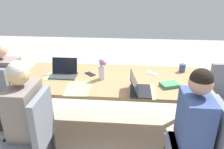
% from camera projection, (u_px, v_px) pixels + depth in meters
% --- Properties ---
extents(ground_plane, '(10.00, 10.00, 0.00)m').
position_uv_depth(ground_plane, '(112.00, 128.00, 2.97)').
color(ground_plane, '#B2A899').
extents(dining_table, '(2.24, 0.94, 0.74)m').
position_uv_depth(dining_table, '(112.00, 84.00, 2.71)').
color(dining_table, '#9E754C').
rests_on(dining_table, ground_plane).
extents(chair_head_left_left_near, '(0.44, 0.44, 0.90)m').
position_uv_depth(chair_head_left_left_near, '(0.00, 94.00, 2.81)').
color(chair_head_left_left_near, slate).
rests_on(chair_head_left_left_near, ground_plane).
extents(person_head_left_left_near, '(0.40, 0.36, 1.19)m').
position_uv_depth(person_head_left_left_near, '(7.00, 90.00, 2.87)').
color(person_head_left_left_near, '#2D2D33').
rests_on(person_head_left_left_near, ground_plane).
extents(chair_near_left_mid, '(0.44, 0.44, 0.90)m').
position_uv_depth(chair_near_left_mid, '(33.00, 131.00, 2.12)').
color(chair_near_left_mid, slate).
rests_on(chair_near_left_mid, ground_plane).
extents(person_near_left_mid, '(0.36, 0.40, 1.19)m').
position_uv_depth(person_near_left_mid, '(27.00, 125.00, 2.17)').
color(person_near_left_mid, '#2D2D33').
rests_on(person_near_left_mid, ground_plane).
extents(chair_near_left_far, '(0.44, 0.44, 0.90)m').
position_uv_depth(chair_near_left_far, '(201.00, 144.00, 1.96)').
color(chair_near_left_far, slate).
rests_on(chair_near_left_far, ground_plane).
extents(person_near_left_far, '(0.36, 0.40, 1.19)m').
position_uv_depth(person_near_left_far, '(191.00, 137.00, 2.01)').
color(person_near_left_far, '#2D2D33').
rests_on(person_near_left_far, ground_plane).
extents(flower_vase, '(0.10, 0.09, 0.27)m').
position_uv_depth(flower_vase, '(102.00, 69.00, 2.61)').
color(flower_vase, silver).
rests_on(flower_vase, dining_table).
extents(placemat_head_left_left_near, '(0.37, 0.27, 0.00)m').
position_uv_depth(placemat_head_left_left_near, '(60.00, 76.00, 2.73)').
color(placemat_head_left_left_near, '#7FAD70').
rests_on(placemat_head_left_left_near, dining_table).
extents(placemat_near_left_mid, '(0.28, 0.38, 0.00)m').
position_uv_depth(placemat_near_left_mid, '(78.00, 89.00, 2.42)').
color(placemat_near_left_mid, '#7FAD70').
rests_on(placemat_near_left_mid, dining_table).
extents(placemat_near_left_far, '(0.27, 0.36, 0.00)m').
position_uv_depth(placemat_near_left_far, '(143.00, 91.00, 2.37)').
color(placemat_near_left_far, '#7FAD70').
rests_on(placemat_near_left_far, dining_table).
extents(laptop_head_left_left_near, '(0.32, 0.22, 0.21)m').
position_uv_depth(laptop_head_left_left_near, '(64.00, 73.00, 2.73)').
color(laptop_head_left_left_near, '#38383D').
rests_on(laptop_head_left_left_near, dining_table).
extents(laptop_near_left_far, '(0.22, 0.32, 0.20)m').
position_uv_depth(laptop_near_left_far, '(139.00, 88.00, 2.34)').
color(laptop_near_left_far, black).
rests_on(laptop_near_left_far, dining_table).
extents(coffee_mug_near_left, '(0.07, 0.07, 0.10)m').
position_uv_depth(coffee_mug_near_left, '(196.00, 79.00, 2.54)').
color(coffee_mug_near_left, '#47704C').
rests_on(coffee_mug_near_left, dining_table).
extents(coffee_mug_near_right, '(0.08, 0.08, 0.09)m').
position_uv_depth(coffee_mug_near_right, '(29.00, 83.00, 2.45)').
color(coffee_mug_near_right, '#AD3D38').
rests_on(coffee_mug_near_right, dining_table).
extents(coffee_mug_centre_left, '(0.08, 0.08, 0.08)m').
position_uv_depth(coffee_mug_centre_left, '(192.00, 89.00, 2.33)').
color(coffee_mug_centre_left, '#232328').
rests_on(coffee_mug_centre_left, dining_table).
extents(coffee_mug_centre_right, '(0.08, 0.08, 0.10)m').
position_uv_depth(coffee_mug_centre_right, '(182.00, 68.00, 2.85)').
color(coffee_mug_centre_right, '#33477A').
rests_on(coffee_mug_centre_right, dining_table).
extents(book_red_cover, '(0.24, 0.20, 0.04)m').
position_uv_depth(book_red_cover, '(170.00, 85.00, 2.47)').
color(book_red_cover, '#3D7F56').
rests_on(book_red_cover, dining_table).
extents(phone_black, '(0.16, 0.16, 0.01)m').
position_uv_depth(phone_black, '(90.00, 74.00, 2.79)').
color(phone_black, black).
rests_on(phone_black, dining_table).
extents(phone_silver, '(0.16, 0.15, 0.01)m').
position_uv_depth(phone_silver, '(152.00, 73.00, 2.81)').
color(phone_silver, silver).
rests_on(phone_silver, dining_table).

